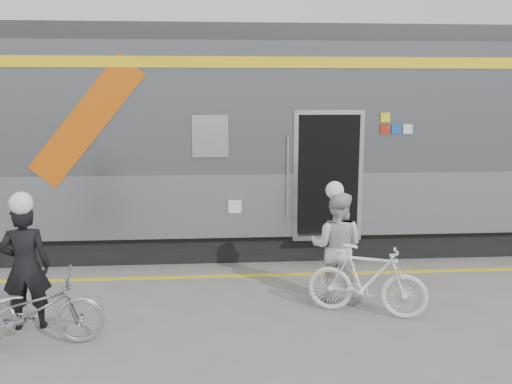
{
  "coord_description": "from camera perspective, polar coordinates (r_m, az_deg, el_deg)",
  "views": [
    {
      "loc": [
        -0.07,
        -6.33,
        2.97
      ],
      "look_at": [
        0.52,
        1.6,
        1.5
      ],
      "focal_mm": 38.0,
      "sensor_mm": 36.0,
      "label": 1
    }
  ],
  "objects": [
    {
      "name": "safety_strip",
      "position": [
        8.98,
        -3.61,
        -8.83
      ],
      "size": [
        24.0,
        0.12,
        0.01
      ],
      "primitive_type": "cube",
      "color": "yellow",
      "rests_on": "ground"
    },
    {
      "name": "helmet_woman",
      "position": [
        7.64,
        8.65,
        0.98
      ],
      "size": [
        0.26,
        0.26,
        0.26
      ],
      "primitive_type": "sphere",
      "color": "white",
      "rests_on": "woman"
    },
    {
      "name": "train",
      "position": [
        10.57,
        -5.79,
        5.45
      ],
      "size": [
        24.0,
        3.17,
        4.1
      ],
      "color": "black",
      "rests_on": "ground"
    },
    {
      "name": "bicycle_left",
      "position": [
        7.01,
        -22.76,
        -11.47
      ],
      "size": [
        1.77,
        0.84,
        0.9
      ],
      "primitive_type": "imported",
      "rotation": [
        0.0,
        0.0,
        1.72
      ],
      "color": "#989B9F",
      "rests_on": "ground"
    },
    {
      "name": "woman",
      "position": [
        7.85,
        8.47,
        -5.71
      ],
      "size": [
        0.95,
        0.85,
        1.6
      ],
      "primitive_type": "imported",
      "rotation": [
        0.0,
        0.0,
        2.76
      ],
      "color": "beige",
      "rests_on": "ground"
    },
    {
      "name": "ground",
      "position": [
        6.99,
        -3.4,
        -14.68
      ],
      "size": [
        90.0,
        90.0,
        0.0
      ],
      "primitive_type": "plane",
      "color": "slate",
      "rests_on": "ground"
    },
    {
      "name": "man",
      "position": [
        7.45,
        -23.1,
        -7.23
      ],
      "size": [
        0.64,
        0.47,
        1.63
      ],
      "primitive_type": "imported",
      "rotation": [
        0.0,
        0.0,
        3.29
      ],
      "color": "black",
      "rests_on": "ground"
    },
    {
      "name": "bicycle_right",
      "position": [
        7.51,
        11.59,
        -9.09
      ],
      "size": [
        1.66,
        1.03,
        0.97
      ],
      "primitive_type": "imported",
      "rotation": [
        0.0,
        0.0,
        1.19
      ],
      "color": "silver",
      "rests_on": "ground"
    },
    {
      "name": "helmet_man",
      "position": [
        7.23,
        -23.64,
        0.01
      ],
      "size": [
        0.28,
        0.28,
        0.28
      ],
      "primitive_type": "sphere",
      "color": "white",
      "rests_on": "man"
    }
  ]
}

